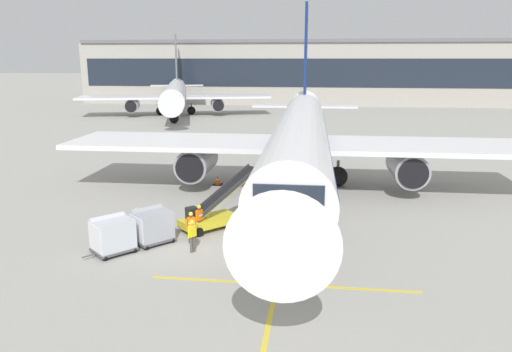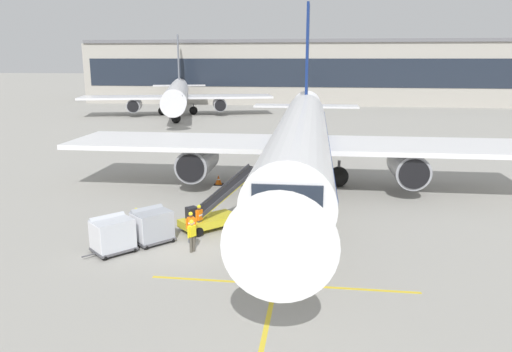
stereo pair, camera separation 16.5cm
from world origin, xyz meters
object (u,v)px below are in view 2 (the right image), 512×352
(ground_crew_by_loader, at_px, (199,217))
(ground_crew_marshaller, at_px, (192,234))
(ground_crew_by_carts, at_px, (137,221))
(ground_crew_wingwalker, at_px, (191,225))
(parked_airplane, at_px, (301,138))
(safety_cone_wingtip, at_px, (218,180))
(distant_airplane, at_px, (177,94))
(baggage_cart_second, at_px, (112,234))
(baggage_cart_lead, at_px, (152,225))
(safety_cone_engine_keepout, at_px, (229,184))
(belt_loader, at_px, (212,213))

(ground_crew_by_loader, relative_size, ground_crew_marshaller, 1.00)
(ground_crew_by_carts, height_order, ground_crew_wingwalker, same)
(ground_crew_marshaller, xyz_separation_m, ground_crew_wingwalker, (-0.40, 1.31, 0.00))
(parked_airplane, bearing_deg, safety_cone_wingtip, 177.66)
(ground_crew_by_loader, xyz_separation_m, distant_airplane, (-18.60, 58.24, 2.70))
(ground_crew_by_carts, bearing_deg, ground_crew_wingwalker, -5.06)
(parked_airplane, distance_m, baggage_cart_second, 17.08)
(ground_crew_by_loader, height_order, safety_cone_wingtip, ground_crew_by_loader)
(baggage_cart_lead, xyz_separation_m, safety_cone_engine_keepout, (1.97, 11.86, -0.68))
(baggage_cart_second, height_order, safety_cone_engine_keepout, baggage_cart_second)
(ground_crew_by_carts, xyz_separation_m, safety_cone_engine_keepout, (3.03, 11.30, -0.67))
(belt_loader, xyz_separation_m, safety_cone_wingtip, (-1.78, 10.12, -0.54))
(parked_airplane, distance_m, belt_loader, 11.34)
(belt_loader, distance_m, ground_crew_by_carts, 4.37)
(baggage_cart_second, height_order, ground_crew_wingwalker, baggage_cart_second)
(safety_cone_wingtip, bearing_deg, baggage_cart_lead, -94.26)
(ground_crew_by_carts, bearing_deg, distant_airplane, 104.47)
(ground_crew_by_loader, bearing_deg, distant_airplane, 107.71)
(parked_airplane, xyz_separation_m, safety_cone_engine_keepout, (-5.48, -0.73, -3.62))
(ground_crew_by_loader, bearing_deg, ground_crew_by_carts, -161.97)
(baggage_cart_second, xyz_separation_m, ground_crew_by_carts, (0.49, 2.19, -0.00))
(ground_crew_wingwalker, distance_m, distant_airplane, 62.45)
(baggage_cart_second, xyz_separation_m, safety_cone_wingtip, (2.50, 14.48, -0.62))
(parked_airplane, height_order, safety_cone_wingtip, parked_airplane)
(belt_loader, distance_m, safety_cone_engine_keepout, 9.18)
(parked_airplane, relative_size, belt_loader, 10.19)
(ground_crew_wingwalker, bearing_deg, baggage_cart_lead, -172.52)
(parked_airplane, relative_size, baggage_cart_lead, 17.85)
(ground_crew_by_carts, distance_m, distant_airplane, 61.32)
(safety_cone_engine_keepout, bearing_deg, safety_cone_wingtip, 135.67)
(baggage_cart_second, relative_size, safety_cone_wingtip, 3.30)
(parked_airplane, xyz_separation_m, baggage_cart_lead, (-7.46, -12.58, -2.95))
(ground_crew_by_carts, height_order, safety_cone_engine_keepout, ground_crew_by_carts)
(ground_crew_marshaller, bearing_deg, ground_crew_by_loader, 96.01)
(baggage_cart_lead, bearing_deg, safety_cone_wingtip, 85.74)
(baggage_cart_second, bearing_deg, belt_loader, 45.51)
(ground_crew_by_loader, height_order, safety_cone_engine_keepout, ground_crew_by_loader)
(belt_loader, xyz_separation_m, baggage_cart_lead, (-2.74, -2.73, 0.08))
(parked_airplane, height_order, baggage_cart_second, parked_airplane)
(safety_cone_wingtip, bearing_deg, ground_crew_by_loader, -83.49)
(baggage_cart_lead, xyz_separation_m, ground_crew_by_loader, (2.24, 1.63, -0.00))
(baggage_cart_lead, relative_size, ground_crew_by_carts, 1.48)
(parked_airplane, height_order, ground_crew_by_loader, parked_airplane)
(ground_crew_by_loader, relative_size, ground_crew_wingwalker, 1.00)
(ground_crew_wingwalker, height_order, distant_airplane, distant_airplane)
(ground_crew_by_carts, relative_size, safety_cone_engine_keepout, 2.61)
(ground_crew_marshaller, bearing_deg, distant_airplane, 107.22)
(ground_crew_by_carts, distance_m, safety_cone_engine_keepout, 11.72)
(parked_airplane, height_order, belt_loader, parked_airplane)
(safety_cone_engine_keepout, bearing_deg, distant_airplane, 110.90)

